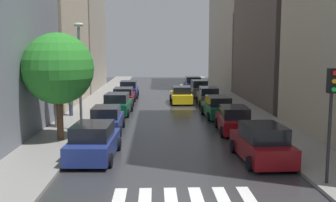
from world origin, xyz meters
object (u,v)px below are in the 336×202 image
parked_car_right_fifth (199,89)px  lamp_post_left (80,69)px  parked_car_left_fourth (124,96)px  pedestrian_foreground (71,97)px  parked_car_left_third (117,104)px  parked_car_right_third (218,107)px  parked_car_left_nearest (94,142)px  taxi_midroad (181,95)px  pedestrian_near_tree (56,103)px  traffic_light_right_corner (331,100)px  parked_car_right_nearest (262,144)px  parked_car_right_sixth (193,84)px  parked_car_left_fifth (129,89)px  street_tree_left (58,69)px  parked_car_right_fourth (208,97)px  parked_car_right_second (234,120)px  parked_car_left_second (107,120)px

parked_car_right_fifth → lamp_post_left: (-9.40, -18.23, 3.13)m
parked_car_left_fourth → pedestrian_foreground: pedestrian_foreground is taller
parked_car_left_fourth → parked_car_right_fifth: parked_car_right_fifth is taller
parked_car_left_third → parked_car_right_third: size_ratio=0.96×
parked_car_left_nearest → taxi_midroad: taxi_midroad is taller
parked_car_right_fifth → pedestrian_near_tree: pedestrian_near_tree is taller
traffic_light_right_corner → taxi_midroad: bearing=99.6°
taxi_midroad → pedestrian_foreground: size_ratio=2.27×
pedestrian_foreground → parked_car_left_nearest: bearing=98.7°
parked_car_left_fourth → parked_car_right_nearest: parked_car_right_nearest is taller
parked_car_right_nearest → parked_car_right_sixth: bearing=-2.0°
parked_car_left_third → pedestrian_near_tree: size_ratio=2.23×
parked_car_left_fifth → parked_car_right_fifth: (7.62, 0.18, 0.02)m
parked_car_left_fourth → traffic_light_right_corner: size_ratio=1.06×
parked_car_left_fifth → street_tree_left: 20.99m
parked_car_right_fourth → pedestrian_foreground: pedestrian_foreground is taller
parked_car_left_fourth → street_tree_left: 15.65m
parked_car_right_nearest → street_tree_left: bearing=65.7°
parked_car_left_fourth → lamp_post_left: bearing=172.7°
parked_car_right_sixth → taxi_midroad: (-2.22, -11.03, -0.06)m
parked_car_left_fifth → street_tree_left: bearing=173.2°
parked_car_left_third → parked_car_right_sixth: (7.71, 17.35, 0.03)m
parked_car_right_third → pedestrian_foreground: 11.09m
parked_car_left_third → pedestrian_foreground: (-3.36, -1.35, 0.79)m
parked_car_left_fourth → parked_car_right_sixth: size_ratio=1.05×
parked_car_right_third → pedestrian_near_tree: (-11.08, -3.88, 0.90)m
parked_car_right_nearest → lamp_post_left: 11.99m
parked_car_left_nearest → parked_car_right_second: (7.80, 5.67, -0.03)m
parked_car_left_fifth → parked_car_right_sixth: size_ratio=1.02×
parked_car_right_fourth → parked_car_left_fourth: bearing=84.2°
street_tree_left → parked_car_left_third: bearing=75.9°
parked_car_right_fourth → parked_car_right_fifth: parked_car_right_fifth is taller
parked_car_left_third → parked_car_left_fourth: parked_car_left_third is taller
parked_car_left_fifth → street_tree_left: street_tree_left is taller
parked_car_right_nearest → lamp_post_left: (-9.49, 6.63, 3.15)m
traffic_light_right_corner → lamp_post_left: lamp_post_left is taller
parked_car_right_nearest → parked_car_right_second: size_ratio=1.00×
parked_car_left_second → lamp_post_left: size_ratio=0.65×
parked_car_left_fifth → lamp_post_left: size_ratio=0.67×
parked_car_left_nearest → lamp_post_left: (-1.67, 5.96, 3.16)m
parked_car_left_fourth → pedestrian_foreground: 8.06m
parked_car_left_third → parked_car_right_nearest: size_ratio=0.97×
parked_car_right_fourth → traffic_light_right_corner: bearing=-174.8°
parked_car_right_sixth → parked_car_left_fifth: bearing=128.9°
parked_car_right_fifth → pedestrian_near_tree: bearing=145.2°
parked_car_right_third → pedestrian_foreground: pedestrian_foreground is taller
parked_car_left_fifth → parked_car_right_sixth: parked_car_right_sixth is taller
parked_car_right_nearest → parked_car_right_fifth: (-0.09, 24.86, 0.02)m
street_tree_left → lamp_post_left: (0.69, 2.53, -0.12)m
lamp_post_left → parked_car_left_nearest: bearing=-74.4°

